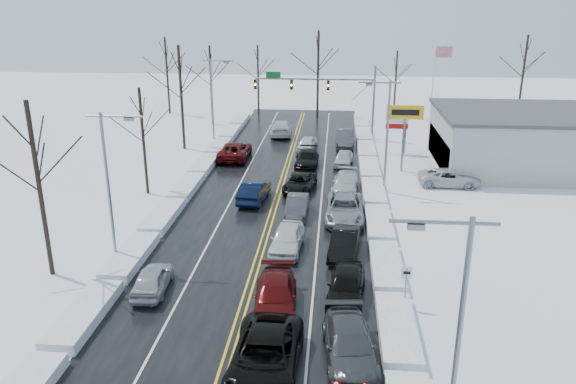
# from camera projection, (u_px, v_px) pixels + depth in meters

# --- Properties ---
(ground) EXTENTS (160.00, 160.00, 0.00)m
(ground) POSITION_uv_depth(u_px,v_px,m) (265.00, 238.00, 36.87)
(ground) COLOR white
(ground) RESTS_ON ground
(road_surface) EXTENTS (14.00, 84.00, 0.01)m
(road_surface) POSITION_uv_depth(u_px,v_px,m) (268.00, 226.00, 38.74)
(road_surface) COLOR black
(road_surface) RESTS_ON ground
(snow_bank_left) EXTENTS (1.75, 72.00, 0.60)m
(snow_bank_left) POSITION_uv_depth(u_px,v_px,m) (161.00, 223.00, 39.37)
(snow_bank_left) COLOR white
(snow_bank_left) RESTS_ON ground
(snow_bank_right) EXTENTS (1.75, 72.00, 0.60)m
(snow_bank_right) POSITION_uv_depth(u_px,v_px,m) (379.00, 230.00, 38.13)
(snow_bank_right) COLOR white
(snow_bank_right) RESTS_ON ground
(traffic_signal_mast) EXTENTS (13.28, 0.39, 8.00)m
(traffic_signal_mast) POSITION_uv_depth(u_px,v_px,m) (328.00, 89.00, 61.09)
(traffic_signal_mast) COLOR slate
(traffic_signal_mast) RESTS_ON ground
(tires_plus_sign) EXTENTS (3.20, 0.34, 6.00)m
(tires_plus_sign) POSITION_uv_depth(u_px,v_px,m) (405.00, 117.00, 49.39)
(tires_plus_sign) COLOR slate
(tires_plus_sign) RESTS_ON ground
(used_vehicles_sign) EXTENTS (2.20, 0.22, 4.65)m
(used_vehicles_sign) POSITION_uv_depth(u_px,v_px,m) (397.00, 121.00, 55.59)
(used_vehicles_sign) COLOR slate
(used_vehicles_sign) RESTS_ON ground
(speed_limit_sign) EXTENTS (0.55, 0.09, 2.35)m
(speed_limit_sign) POSITION_uv_depth(u_px,v_px,m) (406.00, 279.00, 28.14)
(speed_limit_sign) COLOR slate
(speed_limit_sign) RESTS_ON ground
(flagpole) EXTENTS (1.87, 1.20, 10.00)m
(flagpole) POSITION_uv_depth(u_px,v_px,m) (434.00, 83.00, 61.87)
(flagpole) COLOR silver
(flagpole) RESTS_ON ground
(dealership_building) EXTENTS (20.40, 12.40, 5.30)m
(dealership_building) POSITION_uv_depth(u_px,v_px,m) (551.00, 140.00, 50.95)
(dealership_building) COLOR #A5A4A0
(dealership_building) RESTS_ON ground
(streetlight_se) EXTENTS (3.20, 0.25, 9.00)m
(streetlight_se) POSITION_uv_depth(u_px,v_px,m) (453.00, 327.00, 17.51)
(streetlight_se) COLOR slate
(streetlight_se) RESTS_ON ground
(streetlight_ne) EXTENTS (3.20, 0.25, 9.00)m
(streetlight_ne) POSITION_uv_depth(u_px,v_px,m) (385.00, 128.00, 43.83)
(streetlight_ne) COLOR slate
(streetlight_ne) RESTS_ON ground
(streetlight_sw) EXTENTS (3.20, 0.25, 9.00)m
(streetlight_sw) POSITION_uv_depth(u_px,v_px,m) (111.00, 177.00, 32.03)
(streetlight_sw) COLOR slate
(streetlight_sw) RESTS_ON ground
(streetlight_nw) EXTENTS (3.20, 0.25, 9.00)m
(streetlight_nw) POSITION_uv_depth(u_px,v_px,m) (214.00, 95.00, 58.35)
(streetlight_nw) COLOR slate
(streetlight_nw) RESTS_ON ground
(tree_left_b) EXTENTS (4.00, 4.00, 10.00)m
(tree_left_b) POSITION_uv_depth(u_px,v_px,m) (35.00, 156.00, 29.85)
(tree_left_b) COLOR #2D231C
(tree_left_b) RESTS_ON ground
(tree_left_c) EXTENTS (3.40, 3.40, 8.50)m
(tree_left_c) POSITION_uv_depth(u_px,v_px,m) (142.00, 121.00, 43.28)
(tree_left_c) COLOR #2D231C
(tree_left_c) RESTS_ON ground
(tree_left_d) EXTENTS (4.20, 4.20, 10.50)m
(tree_left_d) POSITION_uv_depth(u_px,v_px,m) (180.00, 78.00, 56.03)
(tree_left_d) COLOR #2D231C
(tree_left_d) RESTS_ON ground
(tree_left_e) EXTENTS (3.80, 3.80, 9.50)m
(tree_left_e) POSITION_uv_depth(u_px,v_px,m) (210.00, 70.00, 67.51)
(tree_left_e) COLOR #2D231C
(tree_left_e) RESTS_ON ground
(tree_far_a) EXTENTS (4.00, 4.00, 10.00)m
(tree_far_a) POSITION_uv_depth(u_px,v_px,m) (166.00, 61.00, 73.63)
(tree_far_a) COLOR #2D231C
(tree_far_a) RESTS_ON ground
(tree_far_b) EXTENTS (3.60, 3.60, 9.00)m
(tree_far_b) POSITION_uv_depth(u_px,v_px,m) (258.00, 66.00, 73.82)
(tree_far_b) COLOR #2D231C
(tree_far_b) RESTS_ON ground
(tree_far_c) EXTENTS (4.40, 4.40, 11.00)m
(tree_far_c) POSITION_uv_depth(u_px,v_px,m) (318.00, 58.00, 70.82)
(tree_far_c) COLOR #2D231C
(tree_far_c) RESTS_ON ground
(tree_far_d) EXTENTS (3.40, 3.40, 8.50)m
(tree_far_d) POSITION_uv_depth(u_px,v_px,m) (396.00, 71.00, 72.00)
(tree_far_d) COLOR #2D231C
(tree_far_d) RESTS_ON ground
(tree_far_e) EXTENTS (4.20, 4.20, 10.50)m
(tree_far_e) POSITION_uv_depth(u_px,v_px,m) (525.00, 61.00, 70.70)
(tree_far_e) COLOR #2D231C
(tree_far_e) RESTS_ON ground
(queued_car_2) EXTENTS (2.98, 6.22, 1.71)m
(queued_car_2) POSITION_uv_depth(u_px,v_px,m) (265.00, 374.00, 23.63)
(queued_car_2) COLOR black
(queued_car_2) RESTS_ON ground
(queued_car_3) EXTENTS (2.45, 5.38, 1.53)m
(queued_car_3) POSITION_uv_depth(u_px,v_px,m) (275.00, 309.00, 28.53)
(queued_car_3) COLOR #4B0A0B
(queued_car_3) RESTS_ON ground
(queued_car_4) EXTENTS (2.17, 4.76, 1.58)m
(queued_car_4) POSITION_uv_depth(u_px,v_px,m) (287.00, 250.00, 35.15)
(queued_car_4) COLOR white
(queued_car_4) RESTS_ON ground
(queued_car_5) EXTENTS (1.57, 4.30, 1.41)m
(queued_car_5) POSITION_uv_depth(u_px,v_px,m) (297.00, 215.00, 40.78)
(queued_car_5) COLOR #3B3D40
(queued_car_5) RESTS_ON ground
(queued_car_6) EXTENTS (2.84, 5.04, 1.33)m
(queued_car_6) POSITION_uv_depth(u_px,v_px,m) (300.00, 191.00, 45.88)
(queued_car_6) COLOR black
(queued_car_6) RESTS_ON ground
(queued_car_7) EXTENTS (2.18, 5.09, 1.46)m
(queued_car_7) POSITION_uv_depth(u_px,v_px,m) (307.00, 166.00, 52.46)
(queued_car_7) COLOR black
(queued_car_7) RESTS_ON ground
(queued_car_8) EXTENTS (2.19, 4.32, 1.41)m
(queued_car_8) POSITION_uv_depth(u_px,v_px,m) (307.00, 150.00, 57.76)
(queued_car_8) COLOR silver
(queued_car_8) RESTS_ON ground
(queued_car_11) EXTENTS (2.67, 5.48, 1.53)m
(queued_car_11) POSITION_uv_depth(u_px,v_px,m) (349.00, 360.00, 24.56)
(queued_car_11) COLOR #3C3E41
(queued_car_11) RESTS_ON ground
(queued_car_12) EXTENTS (2.30, 4.80, 1.58)m
(queued_car_12) POSITION_uv_depth(u_px,v_px,m) (346.00, 298.00, 29.56)
(queued_car_12) COLOR black
(queued_car_12) RESTS_ON ground
(queued_car_13) EXTENTS (2.15, 4.74, 1.51)m
(queued_car_13) POSITION_uv_depth(u_px,v_px,m) (344.00, 254.00, 34.57)
(queued_car_13) COLOR black
(queued_car_13) RESTS_ON ground
(queued_car_14) EXTENTS (2.81, 5.90, 1.63)m
(queued_car_14) POSITION_uv_depth(u_px,v_px,m) (344.00, 219.00, 39.97)
(queued_car_14) COLOR gray
(queued_car_14) RESTS_ON ground
(queued_car_15) EXTENTS (2.38, 5.03, 1.42)m
(queued_car_15) POSITION_uv_depth(u_px,v_px,m) (345.00, 191.00, 45.85)
(queued_car_15) COLOR silver
(queued_car_15) RESTS_ON ground
(queued_car_16) EXTENTS (2.05, 4.08, 1.33)m
(queued_car_16) POSITION_uv_depth(u_px,v_px,m) (343.00, 165.00, 52.78)
(queued_car_16) COLOR silver
(queued_car_16) RESTS_ON ground
(queued_car_17) EXTENTS (1.94, 5.27, 1.72)m
(queued_car_17) POSITION_uv_depth(u_px,v_px,m) (344.00, 146.00, 59.50)
(queued_car_17) COLOR #3E4143
(queued_car_17) RESTS_ON ground
(oncoming_car_0) EXTENTS (2.18, 4.96, 1.59)m
(oncoming_car_0) POSITION_uv_depth(u_px,v_px,m) (254.00, 201.00, 43.63)
(oncoming_car_0) COLOR black
(oncoming_car_0) RESTS_ON ground
(oncoming_car_1) EXTENTS (2.77, 5.97, 1.66)m
(oncoming_car_1) POSITION_uv_depth(u_px,v_px,m) (235.00, 159.00, 54.83)
(oncoming_car_1) COLOR #4D0A0C
(oncoming_car_1) RESTS_ON ground
(oncoming_car_2) EXTENTS (2.79, 5.99, 1.69)m
(oncoming_car_2) POSITION_uv_depth(u_px,v_px,m) (281.00, 135.00, 64.16)
(oncoming_car_2) COLOR silver
(oncoming_car_2) RESTS_ON ground
(oncoming_car_3) EXTENTS (1.91, 4.19, 1.39)m
(oncoming_car_3) POSITION_uv_depth(u_px,v_px,m) (153.00, 291.00, 30.32)
(oncoming_car_3) COLOR #A7ABAF
(oncoming_car_3) RESTS_ON ground
(parked_car_0) EXTENTS (5.15, 2.46, 1.42)m
(parked_car_0) POSITION_uv_depth(u_px,v_px,m) (449.00, 186.00, 47.03)
(parked_car_0) COLOR silver
(parked_car_0) RESTS_ON ground
(parked_car_1) EXTENTS (2.23, 5.15, 1.48)m
(parked_car_1) POSITION_uv_depth(u_px,v_px,m) (476.00, 173.00, 50.37)
(parked_car_1) COLOR black
(parked_car_1) RESTS_ON ground
(parked_car_2) EXTENTS (2.14, 4.84, 1.62)m
(parked_car_2) POSITION_uv_depth(u_px,v_px,m) (440.00, 154.00, 56.39)
(parked_car_2) COLOR black
(parked_car_2) RESTS_ON ground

